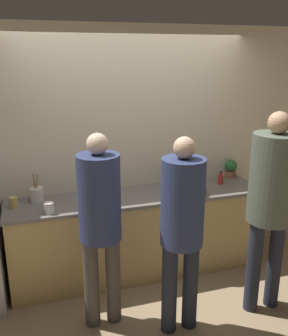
% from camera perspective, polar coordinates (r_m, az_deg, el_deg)
% --- Properties ---
extents(ground_plane, '(14.00, 14.00, 0.00)m').
position_cam_1_polar(ground_plane, '(4.04, 0.63, -17.75)').
color(ground_plane, '#9E8460').
extents(wall_back, '(5.20, 0.06, 2.60)m').
position_cam_1_polar(wall_back, '(4.07, -2.16, 2.71)').
color(wall_back, beige).
rests_on(wall_back, ground_plane).
extents(counter, '(2.68, 0.63, 0.90)m').
position_cam_1_polar(counter, '(4.10, -0.90, -9.89)').
color(counter, tan).
rests_on(counter, ground_plane).
extents(person_left, '(0.35, 0.35, 1.72)m').
position_cam_1_polar(person_left, '(3.12, -6.73, -7.26)').
color(person_left, '#4C4742').
rests_on(person_left, ground_plane).
extents(person_center, '(0.35, 0.35, 1.71)m').
position_cam_1_polar(person_center, '(3.04, 5.82, -8.02)').
color(person_center, '#232838').
rests_on(person_center, ground_plane).
extents(person_right, '(0.41, 0.41, 1.86)m').
position_cam_1_polar(person_right, '(3.43, 18.90, -3.66)').
color(person_right, '#232838').
rests_on(person_right, ground_plane).
extents(fruit_bowl, '(0.37, 0.37, 0.12)m').
position_cam_1_polar(fruit_bowl, '(3.95, 6.76, -3.34)').
color(fruit_bowl, '#4C3323').
rests_on(fruit_bowl, counter).
extents(utensil_crock, '(0.13, 0.13, 0.29)m').
position_cam_1_polar(utensil_crock, '(3.86, -16.04, -3.87)').
color(utensil_crock, silver).
rests_on(utensil_crock, counter).
extents(bottle_red, '(0.06, 0.06, 0.14)m').
position_cam_1_polar(bottle_red, '(4.31, 11.57, -1.65)').
color(bottle_red, red).
rests_on(bottle_red, counter).
extents(cup_white, '(0.09, 0.09, 0.10)m').
position_cam_1_polar(cup_white, '(3.56, -14.29, -5.92)').
color(cup_white, white).
rests_on(cup_white, counter).
extents(cup_yellow, '(0.07, 0.07, 0.10)m').
position_cam_1_polar(cup_yellow, '(3.79, -19.28, -4.95)').
color(cup_yellow, gold).
rests_on(cup_yellow, counter).
extents(potted_plant, '(0.14, 0.14, 0.21)m').
position_cam_1_polar(potted_plant, '(4.54, 13.09, -0.01)').
color(potted_plant, '#9E6042').
rests_on(potted_plant, counter).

